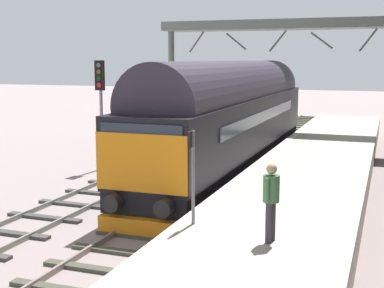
# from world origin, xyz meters

# --- Properties ---
(ground_plane) EXTENTS (140.00, 140.00, 0.00)m
(ground_plane) POSITION_xyz_m (0.00, 0.00, 0.00)
(ground_plane) COLOR gray
(ground_plane) RESTS_ON ground
(track_main) EXTENTS (2.50, 60.00, 0.15)m
(track_main) POSITION_xyz_m (0.00, -0.00, 0.05)
(track_main) COLOR gray
(track_main) RESTS_ON ground
(track_adjacent_west) EXTENTS (2.50, 60.00, 0.15)m
(track_adjacent_west) POSITION_xyz_m (-3.45, 0.00, 0.06)
(track_adjacent_west) COLOR gray
(track_adjacent_west) RESTS_ON ground
(station_platform) EXTENTS (4.00, 44.00, 1.01)m
(station_platform) POSITION_xyz_m (3.60, 0.00, 0.50)
(station_platform) COLOR #B7B49F
(station_platform) RESTS_ON ground
(diesel_locomotive) EXTENTS (2.74, 17.87, 4.68)m
(diesel_locomotive) POSITION_xyz_m (0.00, 5.90, 2.48)
(diesel_locomotive) COLOR black
(diesel_locomotive) RESTS_ON ground
(signal_post_far) EXTENTS (0.44, 0.22, 4.70)m
(signal_post_far) POSITION_xyz_m (-5.53, 4.85, 3.06)
(signal_post_far) COLOR gray
(signal_post_far) RESTS_ON ground
(platform_number_sign) EXTENTS (0.10, 0.44, 2.15)m
(platform_number_sign) POSITION_xyz_m (2.00, -4.30, 2.42)
(platform_number_sign) COLOR slate
(platform_number_sign) RESTS_ON station_platform
(waiting_passenger) EXTENTS (0.40, 0.50, 1.64)m
(waiting_passenger) POSITION_xyz_m (3.93, -4.90, 1.99)
(waiting_passenger) COLOR #36313B
(waiting_passenger) RESTS_ON station_platform
(overhead_footbridge) EXTENTS (12.75, 2.00, 6.81)m
(overhead_footbridge) POSITION_xyz_m (0.32, 13.67, 6.17)
(overhead_footbridge) COLOR slate
(overhead_footbridge) RESTS_ON ground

